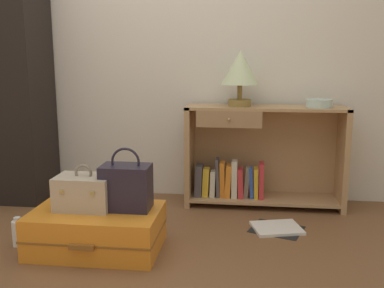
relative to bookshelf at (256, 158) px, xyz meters
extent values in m
plane|color=brown|center=(-0.74, -1.28, -0.36)|extent=(9.00, 9.00, 0.00)
cube|color=silver|center=(-0.74, 0.22, 0.94)|extent=(6.40, 0.10, 2.60)
cube|color=tan|center=(-0.51, -0.02, 0.02)|extent=(0.04, 0.32, 0.77)
cube|color=tan|center=(0.63, -0.02, 0.02)|extent=(0.04, 0.32, 0.77)
cube|color=tan|center=(0.06, -0.02, 0.39)|extent=(1.19, 0.32, 0.02)
cube|color=tan|center=(0.06, -0.02, -0.31)|extent=(1.11, 0.32, 0.02)
cube|color=tan|center=(0.06, 0.14, 0.02)|extent=(1.11, 0.01, 0.75)
cube|color=#9D7950|center=(-0.21, -0.17, 0.32)|extent=(0.47, 0.02, 0.12)
sphere|color=#9E844C|center=(-0.21, -0.18, 0.32)|extent=(0.02, 0.02, 0.02)
cube|color=#4C474C|center=(-0.44, -0.04, -0.18)|extent=(0.06, 0.13, 0.24)
cube|color=gold|center=(-0.38, -0.04, -0.19)|extent=(0.06, 0.09, 0.22)
cube|color=beige|center=(-0.33, -0.04, -0.20)|extent=(0.04, 0.10, 0.20)
cube|color=#4C474C|center=(-0.29, -0.04, -0.15)|extent=(0.04, 0.11, 0.30)
cube|color=orange|center=(-0.25, -0.04, -0.16)|extent=(0.05, 0.09, 0.27)
cube|color=orange|center=(-0.21, -0.04, -0.17)|extent=(0.05, 0.12, 0.25)
cube|color=beige|center=(-0.16, -0.04, -0.16)|extent=(0.05, 0.12, 0.29)
cube|color=red|center=(-0.12, -0.04, -0.19)|extent=(0.05, 0.12, 0.23)
cube|color=#726659|center=(-0.07, -0.04, -0.18)|extent=(0.05, 0.08, 0.24)
cube|color=#2D51B2|center=(-0.03, -0.04, -0.18)|extent=(0.04, 0.08, 0.24)
cube|color=gold|center=(0.00, -0.04, -0.18)|extent=(0.04, 0.11, 0.23)
cube|color=red|center=(0.04, -0.04, -0.16)|extent=(0.04, 0.13, 0.27)
cylinder|color=olive|center=(-0.14, -0.03, 0.43)|extent=(0.17, 0.17, 0.05)
cylinder|color=olive|center=(-0.14, -0.03, 0.51)|extent=(0.04, 0.04, 0.11)
cone|color=beige|center=(-0.14, -0.03, 0.69)|extent=(0.28, 0.28, 0.25)
cylinder|color=silver|center=(0.44, -0.04, 0.43)|extent=(0.19, 0.19, 0.06)
cube|color=orange|center=(-0.94, -0.96, -0.24)|extent=(0.75, 0.47, 0.24)
cube|color=brown|center=(-0.94, -0.96, -0.24)|extent=(0.75, 0.48, 0.01)
cube|color=brown|center=(-0.94, -1.21, -0.24)|extent=(0.14, 0.02, 0.03)
cube|color=#B7A88E|center=(-1.02, -0.94, -0.02)|extent=(0.32, 0.22, 0.20)
torus|color=gray|center=(-1.02, -0.94, 0.10)|extent=(0.11, 0.02, 0.11)
cube|color=tan|center=(-1.11, -1.05, 0.01)|extent=(0.02, 0.01, 0.02)
cube|color=tan|center=(-0.93, -1.05, 0.01)|extent=(0.02, 0.01, 0.02)
cube|color=#231E2D|center=(-0.77, -0.91, 0.01)|extent=(0.29, 0.18, 0.26)
torus|color=#231E2D|center=(-0.77, -0.91, 0.16)|extent=(0.17, 0.01, 0.17)
cylinder|color=white|center=(-1.43, -0.97, -0.29)|extent=(0.07, 0.07, 0.16)
cylinder|color=silver|center=(-1.43, -0.97, -0.20)|extent=(0.04, 0.04, 0.02)
cube|color=white|center=(0.14, -0.51, -0.35)|extent=(0.36, 0.32, 0.02)
cube|color=black|center=(0.14, -0.51, -0.36)|extent=(0.40, 0.36, 0.01)
camera|label=1|loc=(-0.08, -3.33, 0.76)|focal=41.36mm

